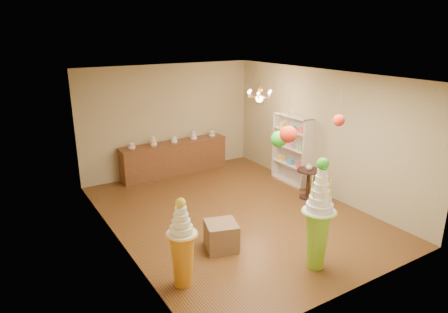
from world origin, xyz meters
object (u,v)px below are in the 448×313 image
pedestal_orange (182,251)px  round_table (308,180)px  sideboard (175,158)px  pedestal_green (318,225)px

pedestal_orange → round_table: pedestal_orange is taller
round_table → pedestal_orange: bearing=-159.6°
sideboard → pedestal_green: bearing=-89.3°
sideboard → pedestal_orange: bearing=-113.7°
sideboard → round_table: sideboard is taller
sideboard → round_table: 3.76m
pedestal_orange → sideboard: pedestal_orange is taller
pedestal_orange → pedestal_green: bearing=-19.3°
pedestal_orange → sideboard: bearing=66.3°
pedestal_green → sideboard: 5.45m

